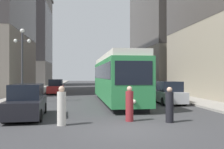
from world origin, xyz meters
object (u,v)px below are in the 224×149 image
object	(u,v)px
pedestrian_crossing_near	(129,105)
pedestrian_on_sidewalk	(62,107)
parked_car_left_near	(56,87)
parked_car_right_far	(169,93)
transit_bus	(131,78)
streetcar	(116,78)
pedestrian_crossing_far	(170,106)
lamp_post_left_near	(22,54)
parked_car_left_mid	(27,102)

from	to	relation	value
pedestrian_crossing_near	pedestrian_on_sidewalk	bearing A→B (deg)	-60.65
parked_car_left_near	parked_car_right_far	world-z (taller)	same
transit_bus	streetcar	bearing A→B (deg)	-106.13
parked_car_left_near	transit_bus	bearing A→B (deg)	8.15
pedestrian_crossing_far	pedestrian_on_sidewalk	xyz separation A→B (m)	(-5.18, -0.09, 0.04)
streetcar	parked_car_right_far	distance (m)	4.51
parked_car_left_near	parked_car_right_far	distance (m)	16.08
parked_car_right_far	pedestrian_crossing_near	size ratio (longest dim) A/B	2.44
streetcar	parked_car_left_near	bearing A→B (deg)	117.26
pedestrian_crossing_near	lamp_post_left_near	distance (m)	12.62
parked_car_left_near	pedestrian_on_sidewalk	distance (m)	20.73
pedestrian_on_sidewalk	pedestrian_crossing_near	bearing A→B (deg)	176.62
lamp_post_left_near	pedestrian_crossing_far	bearing A→B (deg)	-48.68
lamp_post_left_near	parked_car_left_mid	bearing A→B (deg)	-76.57
parked_car_right_far	pedestrian_on_sidewalk	distance (m)	11.43
parked_car_left_near	parked_car_left_mid	world-z (taller)	same
pedestrian_crossing_far	pedestrian_on_sidewalk	bearing A→B (deg)	-170.46
pedestrian_crossing_far	parked_car_right_far	bearing A→B (deg)	78.84
pedestrian_crossing_near	lamp_post_left_near	size ratio (longest dim) A/B	0.29
pedestrian_on_sidewalk	lamp_post_left_near	world-z (taller)	lamp_post_left_near
pedestrian_crossing_near	pedestrian_on_sidewalk	xyz separation A→B (m)	(-3.31, -0.67, 0.02)
parked_car_left_mid	lamp_post_left_near	bearing A→B (deg)	100.54
pedestrian_crossing_near	lamp_post_left_near	world-z (taller)	lamp_post_left_near
pedestrian_crossing_near	pedestrian_crossing_far	xyz separation A→B (m)	(1.88, -0.58, -0.01)
streetcar	pedestrian_crossing_near	distance (m)	8.73
streetcar	transit_bus	xyz separation A→B (m)	(3.85, 12.71, -0.15)
parked_car_left_near	pedestrian_on_sidewalk	bearing A→B (deg)	-84.15
parked_car_left_mid	pedestrian_crossing_near	world-z (taller)	parked_car_left_mid
parked_car_left_near	pedestrian_crossing_near	size ratio (longest dim) A/B	2.42
parked_car_left_mid	lamp_post_left_near	size ratio (longest dim) A/B	0.80
pedestrian_on_sidewalk	lamp_post_left_near	xyz separation A→B (m)	(-3.94, 10.47, 3.26)
parked_car_left_mid	lamp_post_left_near	world-z (taller)	lamp_post_left_near
parked_car_left_near	lamp_post_left_near	size ratio (longest dim) A/B	0.70
parked_car_left_near	parked_car_left_mid	xyz separation A→B (m)	(-0.00, -18.11, 0.00)
transit_bus	lamp_post_left_near	size ratio (longest dim) A/B	1.99
pedestrian_crossing_far	pedestrian_crossing_near	bearing A→B (deg)	171.35
pedestrian_on_sidewalk	transit_bus	bearing A→B (deg)	-124.22
parked_car_right_far	pedestrian_crossing_near	bearing A→B (deg)	60.56
parked_car_left_near	pedestrian_crossing_far	distance (m)	21.77
parked_car_left_mid	pedestrian_crossing_near	distance (m)	5.66
parked_car_left_near	pedestrian_crossing_near	xyz separation A→B (m)	(5.35, -19.96, -0.02)
pedestrian_on_sidewalk	lamp_post_left_near	size ratio (longest dim) A/B	0.30
parked_car_left_mid	parked_car_right_far	distance (m)	11.54
parked_car_left_mid	pedestrian_on_sidewalk	world-z (taller)	parked_car_left_mid
streetcar	parked_car_left_mid	world-z (taller)	streetcar
pedestrian_on_sidewalk	lamp_post_left_near	distance (m)	11.65
streetcar	pedestrian_crossing_near	bearing A→B (deg)	-94.16
pedestrian_crossing_far	parked_car_left_near	bearing A→B (deg)	117.91
parked_car_right_far	pedestrian_crossing_far	world-z (taller)	parked_car_right_far
transit_bus	lamp_post_left_near	distance (m)	16.54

